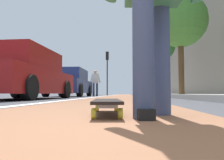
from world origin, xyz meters
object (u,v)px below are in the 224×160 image
object	(u,v)px
traffic_light	(107,65)
parked_car_mid	(69,83)
street_tree_mid	(180,21)
skateboard	(107,102)
street_tree_far	(162,47)
pedestrian_distant	(95,81)
parked_car_near	(22,76)

from	to	relation	value
traffic_light	parked_car_mid	bearing A→B (deg)	172.46
street_tree_mid	skateboard	bearing A→B (deg)	163.37
street_tree_far	street_tree_mid	bearing A→B (deg)	-180.00
parked_car_mid	pedestrian_distant	distance (m)	2.80
skateboard	pedestrian_distant	xyz separation A→B (m)	(12.98, 1.91, 0.88)
parked_car_near	street_tree_mid	world-z (taller)	street_tree_mid
skateboard	traffic_light	world-z (taller)	traffic_light
parked_car_near	traffic_light	xyz separation A→B (m)	(15.25, -1.24, 2.25)
parked_car_mid	street_tree_far	size ratio (longest dim) A/B	0.83
parked_car_mid	traffic_light	distance (m)	9.89
skateboard	traffic_light	bearing A→B (deg)	4.90
street_tree_mid	pedestrian_distant	xyz separation A→B (m)	(3.05, 4.87, -2.95)
skateboard	street_tree_far	distance (m)	16.77
parked_car_mid	street_tree_far	world-z (taller)	street_tree_far
skateboard	parked_car_mid	size ratio (longest dim) A/B	0.21
street_tree_mid	parked_car_mid	bearing A→B (deg)	85.34
street_tree_mid	traffic_light	bearing A→B (deg)	24.97
parked_car_mid	pedestrian_distant	bearing A→B (deg)	-22.61
parked_car_near	traffic_light	bearing A→B (deg)	-4.66
parked_car_mid	traffic_light	bearing A→B (deg)	-7.54
skateboard	street_tree_mid	xyz separation A→B (m)	(9.92, -2.96, 3.83)
parked_car_near	parked_car_mid	xyz separation A→B (m)	(5.69, 0.02, 0.03)
skateboard	parked_car_mid	world-z (taller)	parked_car_mid
street_tree_far	pedestrian_distant	world-z (taller)	street_tree_far
traffic_light	street_tree_mid	xyz separation A→B (m)	(-10.04, -4.68, 0.98)
skateboard	parked_car_near	world-z (taller)	parked_car_near
skateboard	parked_car_mid	bearing A→B (deg)	15.97
traffic_light	street_tree_far	world-z (taller)	street_tree_far
street_tree_far	parked_car_near	bearing A→B (deg)	152.48
pedestrian_distant	street_tree_mid	bearing A→B (deg)	-122.09
skateboard	parked_car_near	size ratio (longest dim) A/B	0.20
street_tree_mid	parked_car_near	bearing A→B (deg)	131.36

